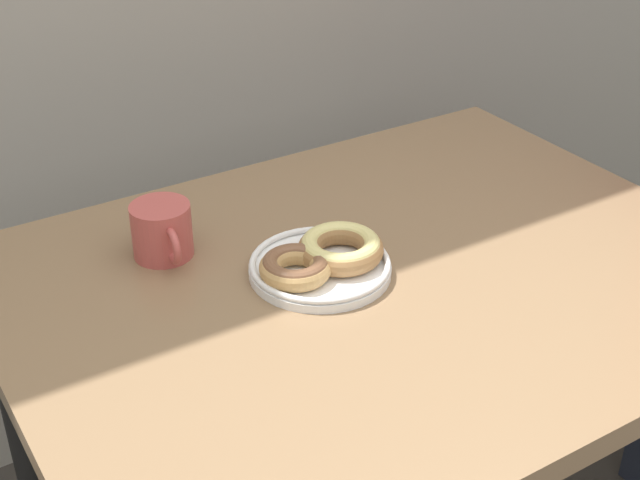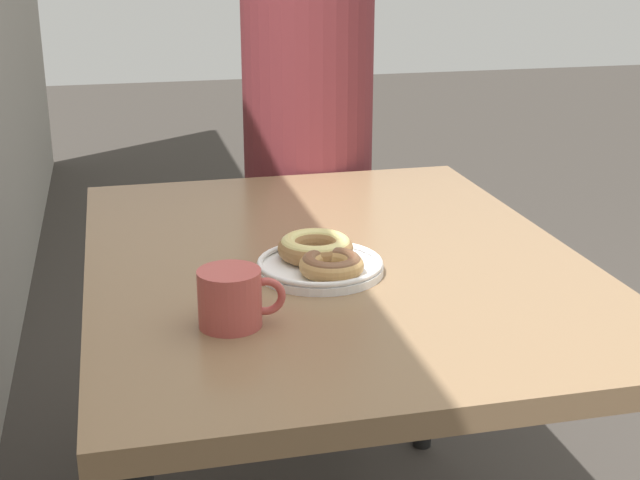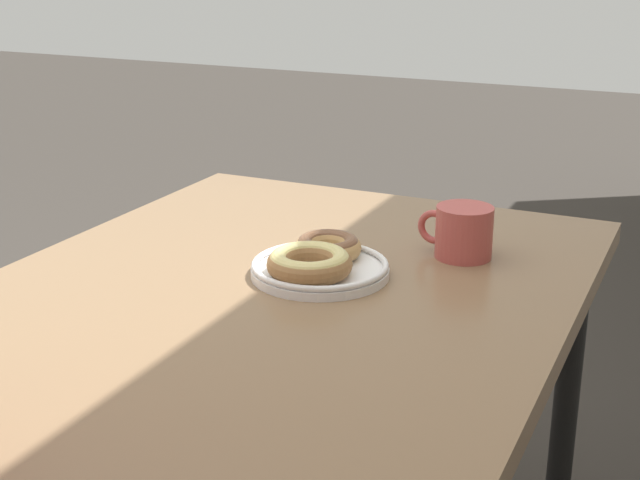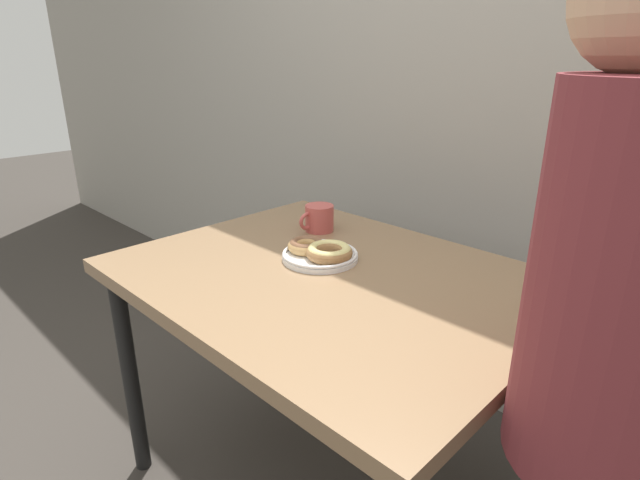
{
  "view_description": "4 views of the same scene",
  "coord_description": "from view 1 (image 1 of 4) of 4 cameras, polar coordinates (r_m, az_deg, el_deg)",
  "views": [
    {
      "loc": [
        -0.69,
        -0.58,
        1.51
      ],
      "look_at": [
        -0.08,
        0.4,
        0.83
      ],
      "focal_mm": 50.0,
      "sensor_mm": 36.0,
      "label": 1
    },
    {
      "loc": [
        -1.48,
        0.73,
        1.33
      ],
      "look_at": [
        -0.08,
        0.4,
        0.83
      ],
      "focal_mm": 50.0,
      "sensor_mm": 36.0,
      "label": 2
    },
    {
      "loc": [
        1.12,
        0.96,
        1.28
      ],
      "look_at": [
        -0.08,
        0.4,
        0.83
      ],
      "focal_mm": 50.0,
      "sensor_mm": 36.0,
      "label": 3
    },
    {
      "loc": [
        0.86,
        -0.55,
        1.32
      ],
      "look_at": [
        -0.08,
        0.4,
        0.83
      ],
      "focal_mm": 28.0,
      "sensor_mm": 36.0,
      "label": 4
    }
  ],
  "objects": [
    {
      "name": "coffee_mug",
      "position": [
        1.42,
        -10.06,
        0.61
      ],
      "size": [
        0.1,
        0.13,
        0.09
      ],
      "color": "#B74C47",
      "rests_on": "dining_table"
    },
    {
      "name": "dining_table",
      "position": [
        1.43,
        3.71,
        -4.66
      ],
      "size": [
        1.15,
        0.89,
        0.77
      ],
      "color": "#846647",
      "rests_on": "ground_plane"
    },
    {
      "name": "donut_plate",
      "position": [
        1.36,
        0.15,
        -1.26
      ],
      "size": [
        0.24,
        0.22,
        0.05
      ],
      "color": "white",
      "rests_on": "dining_table"
    }
  ]
}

